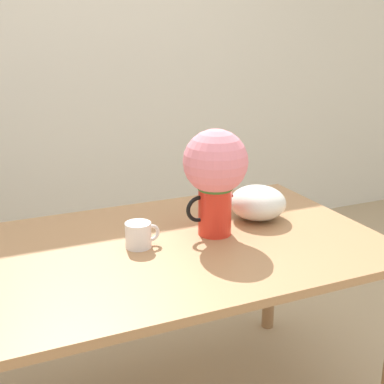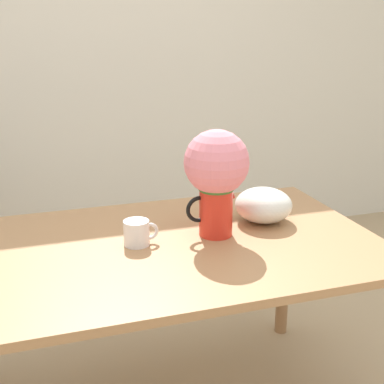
{
  "view_description": "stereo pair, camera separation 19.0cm",
  "coord_description": "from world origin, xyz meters",
  "views": [
    {
      "loc": [
        -0.73,
        -1.39,
        1.5
      ],
      "look_at": [
        0.01,
        0.27,
        0.92
      ],
      "focal_mm": 50.0,
      "sensor_mm": 36.0,
      "label": 1
    },
    {
      "loc": [
        -0.55,
        -1.46,
        1.5
      ],
      "look_at": [
        0.01,
        0.27,
        0.92
      ],
      "focal_mm": 50.0,
      "sensor_mm": 36.0,
      "label": 2
    }
  ],
  "objects": [
    {
      "name": "wall_back",
      "position": [
        0.0,
        2.02,
        1.3
      ],
      "size": [
        8.0,
        0.05,
        2.6
      ],
      "color": "silver",
      "rests_on": "ground_plane"
    },
    {
      "name": "table",
      "position": [
        -0.08,
        0.24,
        0.66
      ],
      "size": [
        1.5,
        0.95,
        0.74
      ],
      "color": "#A3754C",
      "rests_on": "ground_plane"
    },
    {
      "name": "flower_vase",
      "position": [
        0.1,
        0.27,
        0.98
      ],
      "size": [
        0.24,
        0.24,
        0.4
      ],
      "color": "red",
      "rests_on": "table"
    },
    {
      "name": "coffee_mug",
      "position": [
        -0.19,
        0.27,
        0.79
      ],
      "size": [
        0.13,
        0.09,
        0.09
      ],
      "color": "white",
      "rests_on": "table"
    },
    {
      "name": "white_bowl",
      "position": [
        0.33,
        0.34,
        0.81
      ],
      "size": [
        0.23,
        0.23,
        0.13
      ],
      "color": "silver",
      "rests_on": "table"
    }
  ]
}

